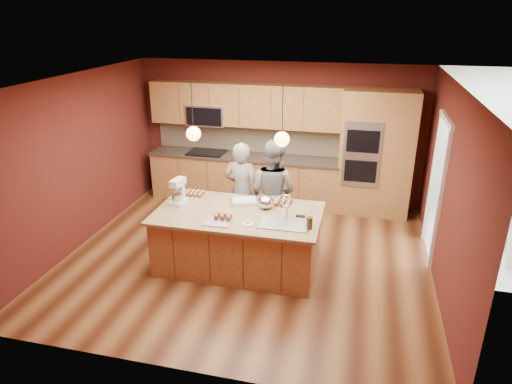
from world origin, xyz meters
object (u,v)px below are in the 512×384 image
(island, at_px, (239,239))
(person_left, at_px, (242,191))
(stand_mixer, at_px, (178,193))
(mixing_bowl, at_px, (266,202))
(person_right, at_px, (273,192))

(island, bearing_deg, person_left, 102.76)
(island, bearing_deg, stand_mixer, 174.27)
(stand_mixer, height_order, mixing_bowl, stand_mixer)
(person_left, bearing_deg, mixing_bowl, 136.03)
(person_right, relative_size, stand_mixer, 4.43)
(island, xyz_separation_m, person_right, (0.31, 0.92, 0.41))
(person_right, distance_m, stand_mixer, 1.52)
(stand_mixer, bearing_deg, mixing_bowl, 15.41)
(person_right, height_order, stand_mixer, person_right)
(mixing_bowl, bearing_deg, person_right, 93.15)
(island, xyz_separation_m, stand_mixer, (-0.96, 0.10, 0.60))
(person_left, xyz_separation_m, mixing_bowl, (0.55, -0.69, 0.15))
(island, distance_m, mixing_bowl, 0.67)
(person_left, bearing_deg, person_right, -172.74)
(island, distance_m, person_left, 1.02)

